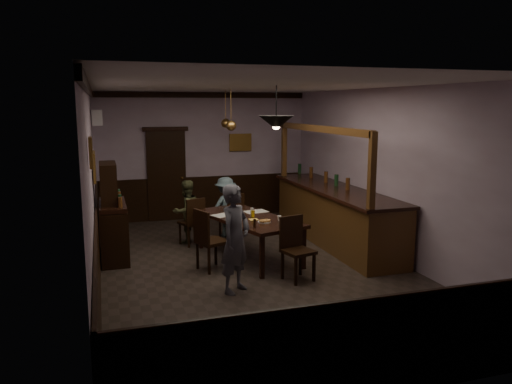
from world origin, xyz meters
name	(u,v)px	position (x,y,z in m)	size (l,w,h in m)	color
room	(253,179)	(0.00, 0.00, 1.50)	(5.01, 8.01, 3.01)	#2D2621
dining_table	(249,220)	(0.09, 0.53, 0.69)	(1.59, 2.39, 0.75)	black
chair_far_left	(193,220)	(-0.71, 1.63, 0.51)	(0.52, 0.52, 0.93)	black
chair_far_right	(233,214)	(0.16, 1.89, 0.51)	(0.51, 0.51, 0.93)	black
chair_near	(295,245)	(0.47, -0.73, 0.54)	(0.53, 0.53, 0.99)	black
chair_side	(208,237)	(-0.75, 0.07, 0.56)	(0.57, 0.57, 1.03)	black
person_standing	(235,239)	(-0.56, -0.96, 0.79)	(0.58, 0.38, 1.58)	#51515C
person_seated_left	(186,211)	(-0.79, 1.89, 0.62)	(0.61, 0.47, 1.25)	#505533
person_seated_right	(226,207)	(0.07, 2.15, 0.62)	(0.80, 0.46, 1.24)	slate
newspaper_left	(224,215)	(-0.29, 0.79, 0.75)	(0.42, 0.30, 0.01)	silver
newspaper_right	(256,212)	(0.33, 0.89, 0.75)	(0.42, 0.30, 0.01)	silver
napkin	(254,219)	(0.11, 0.30, 0.75)	(0.15, 0.15, 0.00)	#FFCF5D
saucer	(282,220)	(0.56, 0.09, 0.76)	(0.15, 0.15, 0.01)	white
coffee_cup	(279,218)	(0.50, 0.09, 0.80)	(0.08, 0.08, 0.07)	white
pastry_plate	(264,222)	(0.22, 0.05, 0.76)	(0.22, 0.22, 0.01)	white
pastry_ring_a	(263,221)	(0.18, 0.01, 0.79)	(0.13, 0.13, 0.04)	#C68C47
pastry_ring_b	(267,221)	(0.26, 0.02, 0.79)	(0.13, 0.13, 0.04)	#C68C47
soda_can	(253,214)	(0.15, 0.47, 0.81)	(0.07, 0.07, 0.12)	yellow
beer_glass	(235,213)	(-0.16, 0.49, 0.85)	(0.06, 0.06, 0.20)	#BF721E
water_glass	(252,212)	(0.16, 0.56, 0.82)	(0.06, 0.06, 0.15)	silver
pepper_mill	(255,223)	(-0.04, -0.25, 0.82)	(0.04, 0.04, 0.14)	black
sideboard	(113,221)	(-2.21, 1.21, 0.69)	(0.46, 1.30, 1.71)	black
bar_counter	(335,214)	(1.99, 0.98, 0.59)	(0.96, 4.12, 2.31)	#4E2E14
door_back	(167,176)	(-0.90, 3.95, 1.05)	(0.90, 0.06, 2.10)	black
ac_unit	(97,117)	(-2.38, 2.90, 2.45)	(0.20, 0.85, 0.30)	white
picture_left_small	(91,153)	(-2.46, -1.60, 2.15)	(0.04, 0.28, 0.36)	olive
picture_left_large	(94,167)	(-2.46, 0.80, 1.70)	(0.04, 0.62, 0.48)	olive
picture_back	(240,142)	(0.90, 3.96, 1.80)	(0.55, 0.04, 0.42)	olive
pendant_iron	(276,123)	(0.32, -0.23, 2.42)	(0.56, 0.56, 0.69)	black
pendant_brass_mid	(231,126)	(0.10, 1.76, 2.30)	(0.20, 0.20, 0.81)	#BF8C3F
pendant_brass_far	(226,123)	(0.30, 3.00, 2.30)	(0.20, 0.20, 0.81)	#BF8C3F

